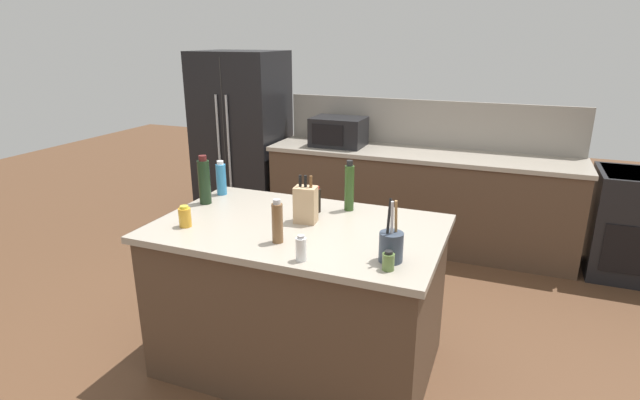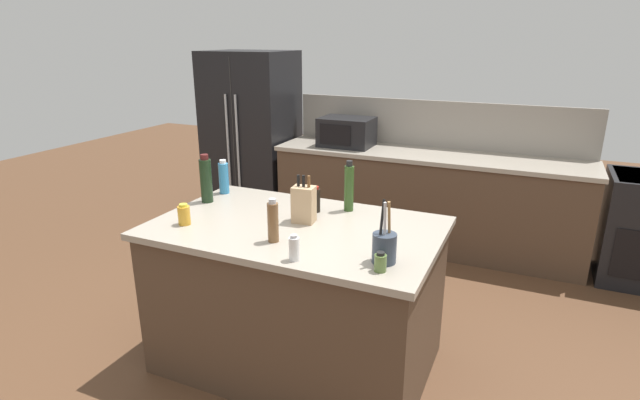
{
  "view_description": "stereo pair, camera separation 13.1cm",
  "coord_description": "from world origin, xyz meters",
  "views": [
    {
      "loc": [
        1.13,
        -2.5,
        2.0
      ],
      "look_at": [
        0.0,
        0.35,
        0.99
      ],
      "focal_mm": 28.0,
      "sensor_mm": 36.0,
      "label": 1
    },
    {
      "loc": [
        1.25,
        -2.45,
        2.0
      ],
      "look_at": [
        0.0,
        0.35,
        0.99
      ],
      "focal_mm": 28.0,
      "sensor_mm": 36.0,
      "label": 2
    }
  ],
  "objects": [
    {
      "name": "soy_sauce_bottle",
      "position": [
        0.01,
        0.26,
        1.02
      ],
      "size": [
        0.06,
        0.06,
        0.17
      ],
      "color": "black",
      "rests_on": "kitchen_island"
    },
    {
      "name": "microwave",
      "position": [
        -0.53,
        2.2,
        1.08
      ],
      "size": [
        0.52,
        0.39,
        0.29
      ],
      "color": "black",
      "rests_on": "back_counter_run"
    },
    {
      "name": "wall_backsplash",
      "position": [
        0.3,
        2.52,
        1.17
      ],
      "size": [
        2.93,
        0.03,
        0.46
      ],
      "primitive_type": "cube",
      "color": "gray",
      "rests_on": "back_counter_run"
    },
    {
      "name": "knife_block",
      "position": [
        0.02,
        0.07,
        1.05
      ],
      "size": [
        0.14,
        0.11,
        0.29
      ],
      "rotation": [
        0.0,
        0.0,
        0.11
      ],
      "color": "tan",
      "rests_on": "kitchen_island"
    },
    {
      "name": "range_oven",
      "position": [
        2.21,
        2.2,
        0.47
      ],
      "size": [
        0.76,
        0.65,
        0.92
      ],
      "color": "black",
      "rests_on": "ground_plane"
    },
    {
      "name": "utensil_crock",
      "position": [
        0.63,
        -0.28,
        1.02
      ],
      "size": [
        0.12,
        0.12,
        0.32
      ],
      "color": "#333D4C",
      "rests_on": "kitchen_island"
    },
    {
      "name": "refrigerator",
      "position": [
        -1.68,
        2.25,
        0.93
      ],
      "size": [
        0.91,
        0.75,
        1.85
      ],
      "color": "black",
      "rests_on": "ground_plane"
    },
    {
      "name": "dish_soap_bottle",
      "position": [
        -0.75,
        0.36,
        1.05
      ],
      "size": [
        0.07,
        0.07,
        0.24
      ],
      "color": "#3384BC",
      "rests_on": "kitchen_island"
    },
    {
      "name": "wine_bottle",
      "position": [
        -0.74,
        0.15,
        1.09
      ],
      "size": [
        0.08,
        0.08,
        0.33
      ],
      "color": "black",
      "rests_on": "kitchen_island"
    },
    {
      "name": "olive_oil_bottle",
      "position": [
        0.19,
        0.37,
        1.09
      ],
      "size": [
        0.06,
        0.06,
        0.33
      ],
      "color": "#2D4C1E",
      "rests_on": "kitchen_island"
    },
    {
      "name": "pepper_grinder",
      "position": [
        0.0,
        -0.27,
        1.05
      ],
      "size": [
        0.06,
        0.06,
        0.24
      ],
      "color": "brown",
      "rests_on": "kitchen_island"
    },
    {
      "name": "spice_jar_oregano",
      "position": [
        0.64,
        -0.38,
        0.98
      ],
      "size": [
        0.06,
        0.06,
        0.1
      ],
      "color": "#567038",
      "rests_on": "kitchen_island"
    },
    {
      "name": "back_counter_run",
      "position": [
        0.3,
        2.2,
        0.47
      ],
      "size": [
        2.97,
        0.66,
        0.94
      ],
      "color": "#4C3828",
      "rests_on": "ground_plane"
    },
    {
      "name": "honey_jar",
      "position": [
        -0.61,
        -0.26,
        1.0
      ],
      "size": [
        0.07,
        0.07,
        0.13
      ],
      "color": "gold",
      "rests_on": "kitchen_island"
    },
    {
      "name": "salt_shaker",
      "position": [
        0.21,
        -0.44,
        1.0
      ],
      "size": [
        0.05,
        0.05,
        0.13
      ],
      "color": "silver",
      "rests_on": "kitchen_island"
    },
    {
      "name": "kitchen_island",
      "position": [
        0.0,
        0.0,
        0.47
      ],
      "size": [
        1.69,
        1.06,
        0.94
      ],
      "color": "#4C3828",
      "rests_on": "ground_plane"
    },
    {
      "name": "ground_plane",
      "position": [
        0.0,
        0.0,
        0.0
      ],
      "size": [
        14.0,
        14.0,
        0.0
      ],
      "primitive_type": "plane",
      "color": "brown"
    }
  ]
}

